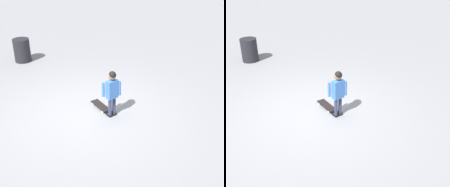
{
  "view_description": "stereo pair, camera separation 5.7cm",
  "coord_description": "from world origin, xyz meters",
  "views": [
    {
      "loc": [
        -0.69,
        5.46,
        3.39
      ],
      "look_at": [
        -0.59,
        0.08,
        0.55
      ],
      "focal_mm": 46.3,
      "sensor_mm": 36.0,
      "label": 1
    },
    {
      "loc": [
        -0.75,
        5.46,
        3.39
      ],
      "look_at": [
        -0.59,
        0.08,
        0.55
      ],
      "focal_mm": 46.3,
      "sensor_mm": 36.0,
      "label": 2
    }
  ],
  "objects": [
    {
      "name": "trash_bin",
      "position": [
        2.31,
        -3.14,
        0.36
      ],
      "size": [
        0.51,
        0.51,
        0.72
      ],
      "primitive_type": "cylinder",
      "color": "black",
      "rests_on": "ground"
    },
    {
      "name": "child_person",
      "position": [
        -0.59,
        0.08,
        0.66
      ],
      "size": [
        0.4,
        0.27,
        1.06
      ],
      "color": "#2D3351",
      "rests_on": "ground"
    },
    {
      "name": "ground_plane",
      "position": [
        0.0,
        0.0,
        0.0
      ],
      "size": [
        50.0,
        50.0,
        0.0
      ],
      "primitive_type": "plane",
      "color": "gray"
    },
    {
      "name": "skateboard",
      "position": [
        -0.32,
        -0.25,
        0.06
      ],
      "size": [
        0.5,
        0.6,
        0.07
      ],
      "color": "black",
      "rests_on": "ground"
    }
  ]
}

